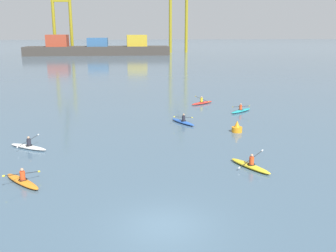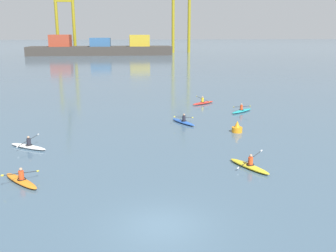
% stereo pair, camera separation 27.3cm
% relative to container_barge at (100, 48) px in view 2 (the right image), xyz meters
% --- Properties ---
extents(ground_plane, '(800.00, 800.00, 0.00)m').
position_rel_container_barge_xyz_m(ground_plane, '(10.43, -127.84, -2.46)').
color(ground_plane, '#425B70').
extents(container_barge, '(51.42, 10.23, 7.28)m').
position_rel_container_barge_xyz_m(container_barge, '(0.00, 0.00, 0.00)').
color(container_barge, '#38332D').
rests_on(container_barge, ground).
extents(gantry_crane_west, '(7.56, 16.64, 35.54)m').
position_rel_container_barge_xyz_m(gantry_crane_west, '(-13.60, 10.72, 13.91)').
color(gantry_crane_west, olive).
rests_on(gantry_crane_west, ground).
extents(gantry_crane_west_mid, '(7.69, 15.51, 36.05)m').
position_rel_container_barge_xyz_m(gantry_crane_west_mid, '(31.58, 13.60, 14.88)').
color(gantry_crane_west_mid, olive).
rests_on(gantry_crane_west_mid, ground).
extents(channel_buoy, '(0.90, 0.90, 1.00)m').
position_rel_container_barge_xyz_m(channel_buoy, '(18.41, -112.33, -2.10)').
color(channel_buoy, orange).
rests_on(channel_buoy, ground).
extents(kayak_white, '(3.18, 2.36, 0.95)m').
position_rel_container_barge_xyz_m(kayak_white, '(1.71, -115.17, -2.29)').
color(kayak_white, silver).
rests_on(kayak_white, ground).
extents(kayak_yellow, '(2.04, 3.31, 1.09)m').
position_rel_container_barge_xyz_m(kayak_yellow, '(16.67, -121.06, -2.29)').
color(kayak_yellow, yellow).
rests_on(kayak_yellow, ground).
extents(kayak_teal, '(3.03, 2.60, 0.95)m').
position_rel_container_barge_xyz_m(kayak_teal, '(21.29, -104.21, -2.29)').
color(kayak_teal, teal).
rests_on(kayak_teal, ground).
extents(kayak_blue, '(2.10, 3.29, 0.95)m').
position_rel_container_barge_xyz_m(kayak_blue, '(14.30, -108.64, -2.29)').
color(kayak_blue, '#2856B2').
rests_on(kayak_blue, ground).
extents(kayak_orange, '(2.69, 2.95, 0.95)m').
position_rel_container_barge_xyz_m(kayak_orange, '(2.94, -122.01, -2.29)').
color(kayak_orange, orange).
rests_on(kayak_orange, ground).
extents(kayak_red, '(3.13, 2.44, 0.95)m').
position_rel_container_barge_xyz_m(kayak_red, '(18.08, -99.16, -2.29)').
color(kayak_red, red).
rests_on(kayak_red, ground).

